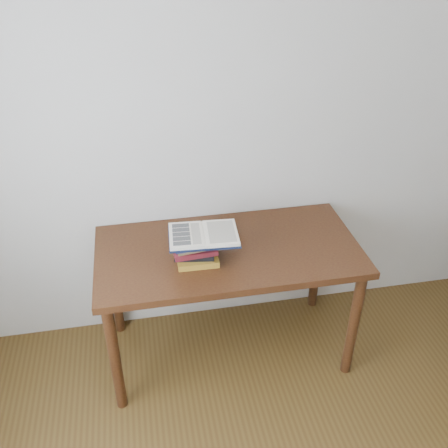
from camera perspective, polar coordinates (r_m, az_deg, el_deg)
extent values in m
cube|color=#BAB7B0|center=(2.81, 1.07, 10.65)|extent=(3.50, 0.04, 2.60)
cube|color=#442811|center=(2.74, 0.49, -3.14)|extent=(1.44, 0.72, 0.04)
cylinder|color=#442811|center=(2.74, -12.37, -14.80)|extent=(0.06, 0.06, 0.73)
cylinder|color=#442811|center=(2.95, 14.57, -11.09)|extent=(0.06, 0.06, 0.73)
cylinder|color=#442811|center=(3.18, -12.44, -6.90)|extent=(0.06, 0.06, 0.73)
cylinder|color=#442811|center=(3.36, 10.58, -4.24)|extent=(0.06, 0.06, 0.73)
cube|color=olive|center=(2.63, -3.07, -3.91)|extent=(0.22, 0.17, 0.03)
cube|color=black|center=(2.62, -3.41, -3.29)|extent=(0.22, 0.16, 0.03)
cube|color=maroon|center=(2.61, -3.47, -2.72)|extent=(0.23, 0.18, 0.03)
cube|color=tan|center=(2.59, -3.48, -2.18)|extent=(0.21, 0.16, 0.03)
cube|color=#19264B|center=(2.57, -3.50, -1.78)|extent=(0.24, 0.19, 0.03)
cube|color=black|center=(2.56, -2.36, -1.41)|extent=(0.37, 0.27, 0.01)
cube|color=beige|center=(2.55, -4.36, -1.31)|extent=(0.19, 0.25, 0.02)
cube|color=beige|center=(2.56, -0.37, -1.04)|extent=(0.19, 0.25, 0.02)
cylinder|color=beige|center=(2.55, -2.36, -1.20)|extent=(0.03, 0.24, 0.01)
cube|color=black|center=(2.61, -5.00, -0.17)|extent=(0.09, 0.04, 0.00)
cube|color=black|center=(2.58, -4.96, -0.66)|extent=(0.09, 0.04, 0.00)
cube|color=black|center=(2.54, -4.91, -1.16)|extent=(0.09, 0.04, 0.00)
cube|color=black|center=(2.51, -4.87, -1.68)|extent=(0.09, 0.04, 0.00)
cube|color=black|center=(2.47, -4.82, -2.21)|extent=(0.09, 0.04, 0.00)
cube|color=beige|center=(2.54, -3.22, -1.06)|extent=(0.06, 0.20, 0.00)
cube|color=beige|center=(2.55, -0.30, -0.86)|extent=(0.15, 0.21, 0.00)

